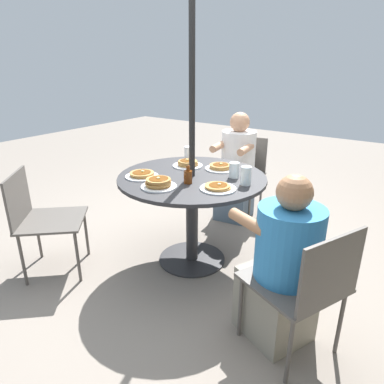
{
  "coord_description": "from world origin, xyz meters",
  "views": [
    {
      "loc": [
        2.11,
        1.47,
        1.61
      ],
      "look_at": [
        0.0,
        0.0,
        0.63
      ],
      "focal_mm": 32.0,
      "sensor_mm": 36.0,
      "label": 1
    }
  ],
  "objects_px": {
    "pancake_plate_e": "(142,175)",
    "drinking_glass_a": "(246,176)",
    "patio_table": "(192,192)",
    "drinking_glass_b": "(234,170)",
    "pancake_plate_a": "(188,164)",
    "pancake_plate_b": "(220,167)",
    "patio_chair_east": "(40,215)",
    "pancake_plate_d": "(218,187)",
    "coffee_cup": "(189,153)",
    "patio_chair_north": "(242,169)",
    "diner_south": "(282,269)",
    "pancake_plate_c": "(159,183)",
    "syrup_bottle": "(188,176)",
    "diner_north": "(237,172)",
    "patio_chair_south": "(306,283)"
  },
  "relations": [
    {
      "from": "pancake_plate_b",
      "to": "drinking_glass_a",
      "type": "relative_size",
      "value": 1.88
    },
    {
      "from": "patio_chair_north",
      "to": "patio_table",
      "type": "bearing_deg",
      "value": 90.0
    },
    {
      "from": "drinking_glass_b",
      "to": "diner_north",
      "type": "bearing_deg",
      "value": -154.0
    },
    {
      "from": "pancake_plate_d",
      "to": "coffee_cup",
      "type": "bearing_deg",
      "value": -130.25
    },
    {
      "from": "pancake_plate_e",
      "to": "coffee_cup",
      "type": "height_order",
      "value": "coffee_cup"
    },
    {
      "from": "drinking_glass_b",
      "to": "pancake_plate_b",
      "type": "bearing_deg",
      "value": -122.27
    },
    {
      "from": "pancake_plate_c",
      "to": "syrup_bottle",
      "type": "bearing_deg",
      "value": 147.2
    },
    {
      "from": "patio_chair_east",
      "to": "pancake_plate_d",
      "type": "distance_m",
      "value": 1.41
    },
    {
      "from": "pancake_plate_b",
      "to": "drinking_glass_a",
      "type": "distance_m",
      "value": 0.42
    },
    {
      "from": "patio_chair_north",
      "to": "pancake_plate_e",
      "type": "bearing_deg",
      "value": 76.66
    },
    {
      "from": "patio_chair_east",
      "to": "pancake_plate_b",
      "type": "height_order",
      "value": "patio_chair_east"
    },
    {
      "from": "patio_chair_north",
      "to": "pancake_plate_e",
      "type": "relative_size",
      "value": 3.23
    },
    {
      "from": "patio_chair_east",
      "to": "patio_chair_south",
      "type": "relative_size",
      "value": 1.0
    },
    {
      "from": "diner_south",
      "to": "drinking_glass_a",
      "type": "distance_m",
      "value": 0.76
    },
    {
      "from": "patio_chair_north",
      "to": "patio_chair_east",
      "type": "height_order",
      "value": "same"
    },
    {
      "from": "diner_south",
      "to": "pancake_plate_a",
      "type": "distance_m",
      "value": 1.3
    },
    {
      "from": "patio_chair_north",
      "to": "pancake_plate_b",
      "type": "height_order",
      "value": "patio_chair_north"
    },
    {
      "from": "patio_chair_south",
      "to": "pancake_plate_c",
      "type": "bearing_deg",
      "value": 107.33
    },
    {
      "from": "patio_chair_east",
      "to": "diner_north",
      "type": "bearing_deg",
      "value": 115.19
    },
    {
      "from": "diner_north",
      "to": "diner_south",
      "type": "distance_m",
      "value": 1.78
    },
    {
      "from": "pancake_plate_e",
      "to": "drinking_glass_a",
      "type": "height_order",
      "value": "drinking_glass_a"
    },
    {
      "from": "pancake_plate_a",
      "to": "diner_north",
      "type": "bearing_deg",
      "value": 176.43
    },
    {
      "from": "pancake_plate_a",
      "to": "pancake_plate_b",
      "type": "relative_size",
      "value": 1.0
    },
    {
      "from": "patio_table",
      "to": "drinking_glass_b",
      "type": "height_order",
      "value": "drinking_glass_b"
    },
    {
      "from": "pancake_plate_c",
      "to": "drinking_glass_b",
      "type": "bearing_deg",
      "value": 146.47
    },
    {
      "from": "pancake_plate_a",
      "to": "patio_chair_east",
      "type": "bearing_deg",
      "value": -35.41
    },
    {
      "from": "diner_south",
      "to": "syrup_bottle",
      "type": "height_order",
      "value": "diner_south"
    },
    {
      "from": "coffee_cup",
      "to": "drinking_glass_a",
      "type": "distance_m",
      "value": 0.83
    },
    {
      "from": "pancake_plate_b",
      "to": "patio_table",
      "type": "bearing_deg",
      "value": -19.09
    },
    {
      "from": "pancake_plate_d",
      "to": "drinking_glass_a",
      "type": "height_order",
      "value": "drinking_glass_a"
    },
    {
      "from": "syrup_bottle",
      "to": "drinking_glass_a",
      "type": "relative_size",
      "value": 0.99
    },
    {
      "from": "patio_chair_south",
      "to": "pancake_plate_c",
      "type": "height_order",
      "value": "pancake_plate_c"
    },
    {
      "from": "syrup_bottle",
      "to": "patio_chair_north",
      "type": "bearing_deg",
      "value": -170.46
    },
    {
      "from": "pancake_plate_c",
      "to": "drinking_glass_a",
      "type": "xyz_separation_m",
      "value": [
        -0.41,
        0.49,
        0.04
      ]
    },
    {
      "from": "patio_chair_south",
      "to": "pancake_plate_e",
      "type": "bearing_deg",
      "value": 104.35
    },
    {
      "from": "pancake_plate_a",
      "to": "pancake_plate_e",
      "type": "height_order",
      "value": "pancake_plate_a"
    },
    {
      "from": "patio_chair_south",
      "to": "diner_south",
      "type": "xyz_separation_m",
      "value": [
        -0.07,
        -0.16,
        -0.02
      ]
    },
    {
      "from": "patio_table",
      "to": "diner_south",
      "type": "bearing_deg",
      "value": 65.95
    },
    {
      "from": "patio_chair_east",
      "to": "syrup_bottle",
      "type": "relative_size",
      "value": 6.13
    },
    {
      "from": "patio_chair_north",
      "to": "patio_chair_east",
      "type": "bearing_deg",
      "value": 62.47
    },
    {
      "from": "patio_chair_north",
      "to": "coffee_cup",
      "type": "relative_size",
      "value": 7.23
    },
    {
      "from": "pancake_plate_b",
      "to": "pancake_plate_d",
      "type": "height_order",
      "value": "pancake_plate_b"
    },
    {
      "from": "diner_north",
      "to": "syrup_bottle",
      "type": "relative_size",
      "value": 8.33
    },
    {
      "from": "pancake_plate_c",
      "to": "pancake_plate_a",
      "type": "bearing_deg",
      "value": -166.25
    },
    {
      "from": "patio_chair_east",
      "to": "diner_south",
      "type": "bearing_deg",
      "value": 59.88
    },
    {
      "from": "syrup_bottle",
      "to": "drinking_glass_b",
      "type": "height_order",
      "value": "syrup_bottle"
    },
    {
      "from": "pancake_plate_a",
      "to": "pancake_plate_b",
      "type": "bearing_deg",
      "value": 107.08
    },
    {
      "from": "pancake_plate_d",
      "to": "pancake_plate_c",
      "type": "bearing_deg",
      "value": -61.11
    },
    {
      "from": "pancake_plate_d",
      "to": "drinking_glass_a",
      "type": "xyz_separation_m",
      "value": [
        -0.2,
        0.12,
        0.05
      ]
    },
    {
      "from": "pancake_plate_a",
      "to": "pancake_plate_b",
      "type": "xyz_separation_m",
      "value": [
        -0.08,
        0.27,
        -0.0
      ]
    }
  ]
}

